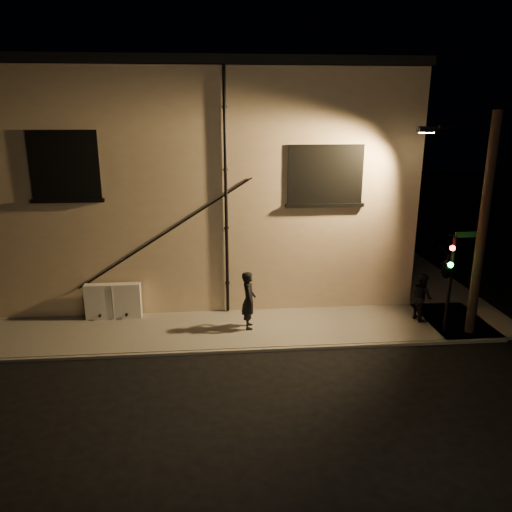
{
  "coord_description": "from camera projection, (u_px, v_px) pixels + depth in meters",
  "views": [
    {
      "loc": [
        -2.29,
        -13.81,
        7.13
      ],
      "look_at": [
        -0.88,
        1.8,
        2.51
      ],
      "focal_mm": 35.0,
      "sensor_mm": 36.0,
      "label": 1
    }
  ],
  "objects": [
    {
      "name": "pedestrian_b",
      "position": [
        422.0,
        297.0,
        17.13
      ],
      "size": [
        0.75,
        0.89,
        1.66
      ],
      "primitive_type": "imported",
      "rotation": [
        0.0,
        0.0,
        1.73
      ],
      "color": "black",
      "rests_on": "sidewalk"
    },
    {
      "name": "pedestrian_a",
      "position": [
        249.0,
        300.0,
        16.4
      ],
      "size": [
        0.48,
        0.72,
        1.96
      ],
      "primitive_type": "imported",
      "rotation": [
        0.0,
        0.0,
        1.56
      ],
      "color": "black",
      "rests_on": "sidewalk"
    },
    {
      "name": "building",
      "position": [
        195.0,
        172.0,
        22.49
      ],
      "size": [
        16.2,
        12.23,
        8.8
      ],
      "color": "beige",
      "rests_on": "ground"
    },
    {
      "name": "streetlamp_pole",
      "position": [
        479.0,
        222.0,
        15.38
      ],
      "size": [
        2.02,
        1.39,
        7.12
      ],
      "color": "black",
      "rests_on": "ground"
    },
    {
      "name": "traffic_signal",
      "position": [
        447.0,
        267.0,
        15.62
      ],
      "size": [
        1.29,
        1.98,
        3.36
      ],
      "color": "black",
      "rests_on": "sidewalk"
    },
    {
      "name": "utility_cabinet",
      "position": [
        113.0,
        301.0,
        17.28
      ],
      "size": [
        1.9,
        0.32,
        1.25
      ],
      "primitive_type": "cube",
      "color": "white",
      "rests_on": "sidewalk"
    },
    {
      "name": "sidewalk",
      "position": [
        303.0,
        296.0,
        19.68
      ],
      "size": [
        21.0,
        16.0,
        0.12
      ],
      "color": "slate",
      "rests_on": "ground"
    },
    {
      "name": "ground",
      "position": [
        290.0,
        349.0,
        15.4
      ],
      "size": [
        90.0,
        90.0,
        0.0
      ],
      "primitive_type": "plane",
      "color": "black"
    }
  ]
}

